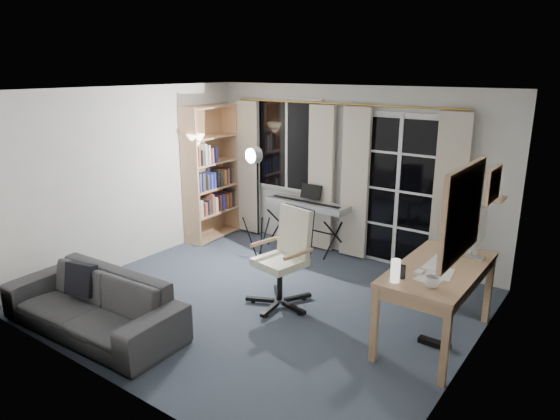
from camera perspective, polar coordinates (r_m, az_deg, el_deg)
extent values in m
cube|color=#3A4555|center=(5.91, -1.81, -10.53)|extent=(4.50, 4.00, 0.02)
cube|color=white|center=(7.59, 0.95, 7.45)|extent=(1.20, 0.06, 1.40)
cube|color=black|center=(7.57, 0.82, 7.42)|extent=(1.10, 0.02, 1.30)
cube|color=white|center=(7.56, 0.78, 7.41)|extent=(0.04, 0.03, 1.30)
cube|color=white|center=(6.83, 13.42, 1.99)|extent=(1.32, 0.06, 2.11)
cube|color=black|center=(6.92, 11.03, 2.31)|extent=(0.55, 0.02, 1.95)
cube|color=black|center=(6.70, 15.67, 1.55)|extent=(0.55, 0.02, 1.95)
cube|color=white|center=(6.80, 13.28, 1.92)|extent=(0.05, 0.04, 2.05)
cube|color=white|center=(6.92, 13.04, -1.89)|extent=(1.15, 0.03, 0.03)
cube|color=white|center=(6.79, 13.30, 2.13)|extent=(1.15, 0.03, 0.03)
cube|color=white|center=(6.69, 13.57, 6.28)|extent=(1.15, 0.03, 0.03)
cylinder|color=gold|center=(6.98, 6.80, 11.96)|extent=(3.50, 0.03, 0.03)
cube|color=#C0B89D|center=(8.00, -3.60, 4.81)|extent=(0.40, 0.07, 2.10)
cube|color=#C0B89D|center=(7.23, 4.71, 3.59)|extent=(0.40, 0.07, 2.10)
cube|color=#C0B89D|center=(6.97, 8.58, 2.99)|extent=(0.40, 0.07, 2.10)
cube|color=#C0B89D|center=(6.50, 18.78, 1.36)|extent=(0.40, 0.07, 2.10)
cube|color=tan|center=(7.52, -10.24, 3.57)|extent=(0.33, 0.05, 2.09)
cube|color=tan|center=(8.21, -5.73, 4.78)|extent=(0.33, 0.05, 2.09)
cube|color=tan|center=(7.95, -8.71, 4.31)|extent=(0.07, 0.94, 2.09)
cube|color=tan|center=(8.12, -7.62, -2.80)|extent=(0.37, 0.95, 0.03)
cube|color=tan|center=(8.01, -7.72, -0.19)|extent=(0.37, 0.95, 0.03)
cube|color=tan|center=(7.90, -7.83, 2.57)|extent=(0.37, 0.95, 0.03)
cube|color=tan|center=(7.82, -7.94, 5.40)|extent=(0.37, 0.95, 0.03)
cube|color=tan|center=(7.76, -8.05, 8.27)|extent=(0.37, 0.95, 0.03)
cube|color=tan|center=(7.72, -8.18, 11.57)|extent=(0.37, 0.95, 0.03)
cube|color=silver|center=(7.68, -9.53, 0.18)|extent=(0.24, 0.07, 0.27)
cube|color=#B55D4B|center=(7.76, -9.00, 0.15)|extent=(0.24, 0.05, 0.21)
cube|color=#3A3A3A|center=(7.81, -8.59, 0.40)|extent=(0.23, 0.05, 0.24)
cube|color=#B55D4B|center=(7.86, -8.21, 0.77)|extent=(0.23, 0.05, 0.31)
cube|color=silver|center=(7.93, -7.82, 0.66)|extent=(0.24, 0.06, 0.24)
cube|color=brown|center=(8.00, -7.37, 0.84)|extent=(0.23, 0.05, 0.25)
cube|color=#3C3DB6|center=(8.05, -7.00, 0.98)|extent=(0.24, 0.06, 0.25)
cube|color=#B55D4B|center=(8.12, -6.58, 1.07)|extent=(0.23, 0.04, 0.24)
cube|color=brown|center=(8.18, -6.25, 1.21)|extent=(0.24, 0.07, 0.25)
cube|color=#3A3A3A|center=(8.25, -5.82, 1.44)|extent=(0.23, 0.04, 0.27)
cube|color=#3C3DB6|center=(7.58, -9.67, 3.13)|extent=(0.23, 0.04, 0.29)
cube|color=#3A3A3A|center=(7.63, -9.28, 3.21)|extent=(0.24, 0.07, 0.28)
cube|color=#3A3A3A|center=(7.71, -8.76, 3.22)|extent=(0.23, 0.05, 0.24)
cube|color=#3C3DB6|center=(7.77, -8.36, 3.27)|extent=(0.23, 0.04, 0.22)
cube|color=#3C3DB6|center=(7.82, -8.01, 3.44)|extent=(0.23, 0.05, 0.24)
cube|color=#3A3A3A|center=(7.88, -7.63, 3.70)|extent=(0.23, 0.04, 0.29)
cube|color=#3A3A3A|center=(7.94, -7.27, 3.59)|extent=(0.24, 0.06, 0.23)
cube|color=tan|center=(8.00, -6.85, 3.76)|extent=(0.24, 0.05, 0.24)
cube|color=#B55D4B|center=(8.06, -6.47, 3.91)|extent=(0.23, 0.04, 0.25)
cube|color=#3A3A3A|center=(8.12, -6.14, 3.96)|extent=(0.23, 0.04, 0.24)
cube|color=brown|center=(7.50, -9.81, 6.11)|extent=(0.23, 0.05, 0.29)
cube|color=#3A3A3A|center=(7.56, -9.38, 5.95)|extent=(0.23, 0.04, 0.23)
cube|color=silver|center=(7.61, -9.03, 6.35)|extent=(0.23, 0.04, 0.31)
cube|color=silver|center=(7.67, -8.65, 6.34)|extent=(0.23, 0.05, 0.28)
cube|color=#B55D4B|center=(7.73, -8.26, 6.22)|extent=(0.23, 0.04, 0.23)
cube|color=#3C3DB6|center=(7.78, -7.89, 6.34)|extent=(0.24, 0.05, 0.24)
cylinder|color=#B2B2B7|center=(7.79, -9.06, -3.82)|extent=(0.29, 0.29, 0.03)
cylinder|color=#B2B2B7|center=(7.56, -9.33, 1.85)|extent=(0.03, 0.03, 1.57)
cone|color=#FFE5B2|center=(7.41, -9.61, 7.92)|extent=(0.31, 0.31, 0.16)
cylinder|color=black|center=(7.62, 0.02, -1.44)|extent=(0.05, 0.62, 0.56)
cylinder|color=black|center=(7.62, 0.02, -1.44)|extent=(0.05, 0.62, 0.56)
cylinder|color=black|center=(7.09, 6.35, -2.90)|extent=(0.05, 0.62, 0.56)
cylinder|color=black|center=(7.09, 6.35, -2.90)|extent=(0.05, 0.62, 0.56)
cylinder|color=black|center=(7.34, 3.07, -2.15)|extent=(0.99, 0.06, 0.02)
cube|color=silver|center=(7.23, 3.12, 0.68)|extent=(1.29, 0.37, 0.09)
cube|color=white|center=(7.16, 2.76, 0.81)|extent=(1.19, 0.18, 0.01)
cube|color=black|center=(7.19, 2.94, 0.95)|extent=(1.15, 0.12, 0.01)
cube|color=black|center=(7.27, 3.58, 2.11)|extent=(0.35, 0.08, 0.21)
cylinder|color=black|center=(6.96, -1.94, -3.60)|extent=(0.08, 0.25, 0.65)
cylinder|color=black|center=(7.13, -2.15, -3.10)|extent=(0.19, 0.19, 0.66)
cylinder|color=black|center=(7.03, -3.36, -3.42)|extent=(0.25, 0.09, 0.66)
cylinder|color=black|center=(6.85, -2.55, 1.69)|extent=(0.03, 0.03, 1.13)
cylinder|color=silver|center=(6.71, -2.95, 6.27)|extent=(0.24, 0.17, 0.22)
cylinder|color=white|center=(6.67, -3.42, 6.21)|extent=(0.19, 0.07, 0.19)
cube|color=black|center=(5.66, 1.60, -11.13)|extent=(0.34, 0.12, 0.04)
cylinder|color=black|center=(5.62, 2.21, -11.61)|extent=(0.06, 0.06, 0.05)
cube|color=black|center=(5.90, 2.04, -9.94)|extent=(0.21, 0.32, 0.04)
cylinder|color=black|center=(5.95, 2.78, -9.97)|extent=(0.06, 0.06, 0.05)
cube|color=black|center=(6.02, -0.30, -9.40)|extent=(0.27, 0.28, 0.04)
cylinder|color=black|center=(6.10, -0.39, -9.24)|extent=(0.06, 0.06, 0.05)
cube|color=black|center=(5.85, -2.29, -10.17)|extent=(0.33, 0.19, 0.04)
cylinder|color=black|center=(5.88, -3.10, -10.28)|extent=(0.06, 0.06, 0.05)
cube|color=black|center=(5.63, -1.20, -11.29)|extent=(0.09, 0.34, 0.04)
cylinder|color=black|center=(5.58, -1.64, -11.82)|extent=(0.06, 0.06, 0.05)
cylinder|color=black|center=(5.70, -0.03, -8.14)|extent=(0.07, 0.07, 0.42)
cube|color=beige|center=(5.61, -0.03, -5.98)|extent=(0.57, 0.57, 0.08)
cube|color=beige|center=(5.65, 1.69, -2.41)|extent=(0.48, 0.22, 0.55)
cube|color=black|center=(5.68, 2.00, -2.11)|extent=(0.45, 0.19, 0.51)
cylinder|color=tan|center=(5.76, -1.74, -3.62)|extent=(0.13, 0.42, 0.05)
cylinder|color=tan|center=(5.38, 2.13, -5.06)|extent=(0.13, 0.42, 0.05)
cube|color=#9F7652|center=(5.06, 17.73, -6.44)|extent=(0.74, 1.47, 0.04)
cube|color=#9F7652|center=(5.09, 17.66, -7.20)|extent=(0.69, 1.42, 0.10)
cube|color=#9F7652|center=(4.74, 10.75, -12.73)|extent=(0.06, 0.06, 0.74)
cube|color=#9F7652|center=(4.55, 18.37, -14.65)|extent=(0.06, 0.06, 0.74)
cube|color=#9F7652|center=(5.91, 16.60, -7.17)|extent=(0.06, 0.06, 0.74)
cube|color=#9F7652|center=(5.75, 22.72, -8.42)|extent=(0.06, 0.06, 0.74)
cube|color=silver|center=(5.41, 21.30, -5.00)|extent=(0.19, 0.13, 0.02)
cube|color=silver|center=(5.36, 21.45, -3.61)|extent=(0.04, 0.03, 0.23)
cube|color=silver|center=(5.31, 21.63, -1.91)|extent=(0.04, 0.56, 0.36)
cube|color=black|center=(5.32, 21.41, -1.87)|extent=(0.01, 0.52, 0.31)
cube|color=white|center=(5.11, 17.41, -5.80)|extent=(0.15, 0.44, 0.02)
cube|color=white|center=(4.85, 15.60, -6.83)|extent=(0.06, 0.10, 0.02)
cube|color=white|center=(4.90, 17.76, -6.87)|extent=(0.27, 0.34, 0.01)
cube|color=white|center=(4.73, 16.57, -7.65)|extent=(0.23, 0.18, 0.00)
cube|color=black|center=(4.68, 13.77, -6.88)|extent=(0.05, 0.04, 0.13)
cylinder|color=white|center=(4.58, 13.05, -6.77)|extent=(0.08, 0.08, 0.21)
cube|color=black|center=(5.28, 17.23, -14.33)|extent=(0.31, 0.08, 0.05)
imported|color=silver|center=(4.56, 16.98, -7.73)|extent=(0.13, 0.10, 0.13)
cube|color=tan|center=(4.10, 20.17, -0.24)|extent=(0.04, 0.94, 0.74)
cube|color=white|center=(4.11, 19.91, -0.19)|extent=(0.01, 0.84, 0.64)
cube|color=tan|center=(4.94, 23.22, 2.68)|extent=(0.03, 0.42, 0.32)
cube|color=#498743|center=(4.94, 23.05, 2.71)|extent=(0.00, 0.36, 0.26)
cube|color=tan|center=(5.49, 23.44, 1.19)|extent=(0.16, 0.30, 0.02)
cone|color=beige|center=(5.47, 23.54, 2.10)|extent=(0.12, 0.12, 0.15)
imported|color=#272729|center=(5.48, -20.76, -9.12)|extent=(2.06, 0.68, 0.79)
cube|color=black|center=(5.73, -21.80, -7.36)|extent=(0.37, 0.25, 0.36)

